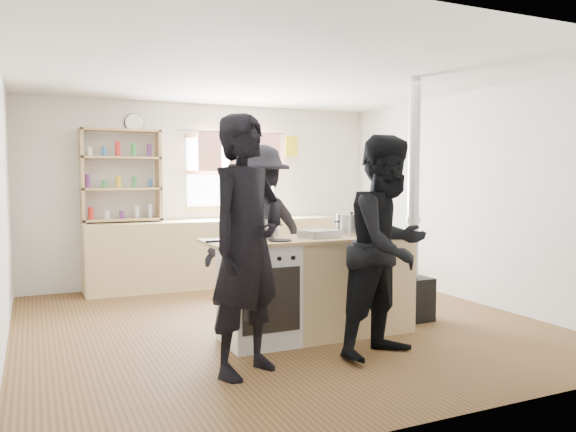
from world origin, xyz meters
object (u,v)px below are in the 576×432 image
object	(u,v)px
person_near_left	(247,245)
person_near_right	(389,246)
skillet_greens	(242,239)
flue_heater	(412,257)
person_far	(258,231)
thermos	(274,208)
cooking_island	(317,286)
bread_board	(377,229)
roast_tray	(319,233)
stockpot_stove	(266,229)
stockpot_counter	(352,224)

from	to	relation	value
person_near_left	person_near_right	size ratio (longest dim) A/B	1.07
skillet_greens	person_near_right	world-z (taller)	person_near_right
skillet_greens	flue_heater	distance (m)	1.97
skillet_greens	person_far	bearing A→B (deg)	61.49
thermos	person_near_right	world-z (taller)	person_near_right
cooking_island	thermos	bearing A→B (deg)	75.05
skillet_greens	person_near_left	xyz separation A→B (m)	(-0.18, -0.58, 0.02)
skillet_greens	bread_board	distance (m)	1.45
roast_tray	person_near_left	distance (m)	1.14
skillet_greens	stockpot_stove	world-z (taller)	stockpot_stove
stockpot_counter	flue_heater	distance (m)	0.86
roast_tray	person_far	size ratio (longest dim) A/B	0.21
skillet_greens	stockpot_counter	xyz separation A→B (m)	(1.17, 0.13, 0.07)
thermos	person_far	bearing A→B (deg)	-117.54
stockpot_stove	flue_heater	xyz separation A→B (m)	(1.65, 0.02, -0.36)
flue_heater	person_far	distance (m)	1.63
thermos	person_near_right	distance (m)	3.57
thermos	roast_tray	distance (m)	2.91
stockpot_stove	person_near_left	xyz separation A→B (m)	(-0.47, -0.76, -0.04)
person_near_right	flue_heater	bearing A→B (deg)	27.23
person_far	person_near_left	bearing A→B (deg)	58.90
person_near_left	person_near_right	xyz separation A→B (m)	(1.21, -0.09, -0.06)
skillet_greens	flue_heater	xyz separation A→B (m)	(1.94, 0.20, -0.30)
roast_tray	person_near_left	bearing A→B (deg)	-146.19
skillet_greens	stockpot_counter	distance (m)	1.18
flue_heater	person_near_left	distance (m)	2.28
flue_heater	person_near_right	size ratio (longest dim) A/B	1.37
cooking_island	person_near_right	world-z (taller)	person_near_right
skillet_greens	bread_board	world-z (taller)	bread_board
thermos	skillet_greens	size ratio (longest dim) A/B	0.77
flue_heater	person_far	size ratio (longest dim) A/B	1.37
skillet_greens	roast_tray	xyz separation A→B (m)	(0.77, 0.05, 0.01)
thermos	flue_heater	world-z (taller)	flue_heater
roast_tray	person_far	xyz separation A→B (m)	(-0.23, 0.95, -0.06)
stockpot_counter	stockpot_stove	bearing A→B (deg)	177.25
stockpot_counter	person_near_right	distance (m)	0.83
roast_tray	stockpot_counter	bearing A→B (deg)	12.07
bread_board	person_far	distance (m)	1.26
bread_board	flue_heater	bearing A→B (deg)	8.99
cooking_island	bread_board	size ratio (longest dim) A/B	5.97
cooking_island	stockpot_counter	xyz separation A→B (m)	(0.39, 0.04, 0.56)
skillet_greens	person_far	distance (m)	1.14
thermos	bread_board	distance (m)	2.75
stockpot_stove	flue_heater	bearing A→B (deg)	0.70
stockpot_counter	bread_board	size ratio (longest dim) A/B	0.92
skillet_greens	person_near_left	bearing A→B (deg)	-106.81
stockpot_counter	person_far	bearing A→B (deg)	125.67
stockpot_counter	bread_board	world-z (taller)	stockpot_counter
thermos	flue_heater	size ratio (longest dim) A/B	0.12
stockpot_stove	bread_board	xyz separation A→B (m)	(1.15, -0.06, -0.04)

